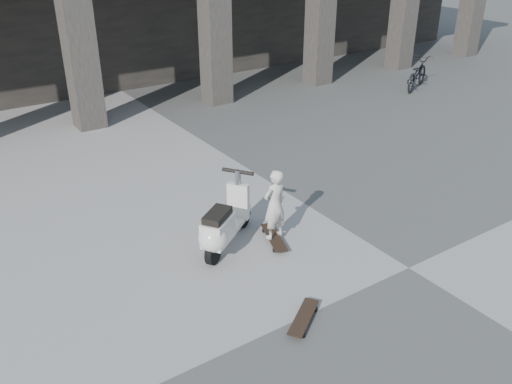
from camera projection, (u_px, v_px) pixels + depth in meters
ground at (409, 268)px, 7.77m from camera, size 90.00×90.00×0.00m
longboard at (274, 237)px, 8.39m from camera, size 0.47×0.87×0.09m
skateboard_spare at (304, 318)px, 6.68m from camera, size 0.73×0.58×0.09m
child at (275, 204)px, 8.13m from camera, size 0.44×0.32×1.12m
scooter at (222, 227)px, 7.95m from camera, size 1.35×1.03×1.09m
bicycle at (417, 73)px, 15.99m from camera, size 1.81×1.29×0.90m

